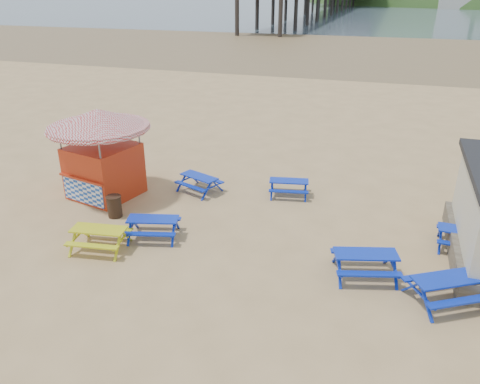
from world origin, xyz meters
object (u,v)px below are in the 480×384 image
(picnic_table_blue_b, at_px, (289,188))
(litter_bin, at_px, (114,206))
(picnic_table_blue_a, at_px, (199,184))
(picnic_table_yellow, at_px, (100,239))
(ice_cream_kiosk, at_px, (101,142))

(picnic_table_blue_b, height_order, litter_bin, litter_bin)
(picnic_table_blue_a, relative_size, picnic_table_yellow, 1.02)
(picnic_table_yellow, height_order, litter_bin, litter_bin)
(picnic_table_blue_a, height_order, picnic_table_yellow, picnic_table_yellow)
(picnic_table_blue_b, xyz_separation_m, ice_cream_kiosk, (-7.17, -2.29, 1.94))
(ice_cream_kiosk, bearing_deg, picnic_table_yellow, -47.30)
(picnic_table_blue_a, xyz_separation_m, picnic_table_yellow, (-1.30, -5.35, 0.03))
(litter_bin, bearing_deg, picnic_table_blue_b, 34.17)
(picnic_table_yellow, xyz_separation_m, ice_cream_kiosk, (-2.21, 3.82, 1.90))
(picnic_table_blue_a, xyz_separation_m, picnic_table_blue_b, (3.66, 0.77, -0.01))
(picnic_table_blue_b, relative_size, picnic_table_yellow, 0.92)
(picnic_table_blue_b, xyz_separation_m, litter_bin, (-5.77, -3.91, 0.09))
(picnic_table_blue_a, relative_size, litter_bin, 2.43)
(picnic_table_blue_a, distance_m, ice_cream_kiosk, 4.29)
(picnic_table_blue_b, relative_size, ice_cream_kiosk, 0.37)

